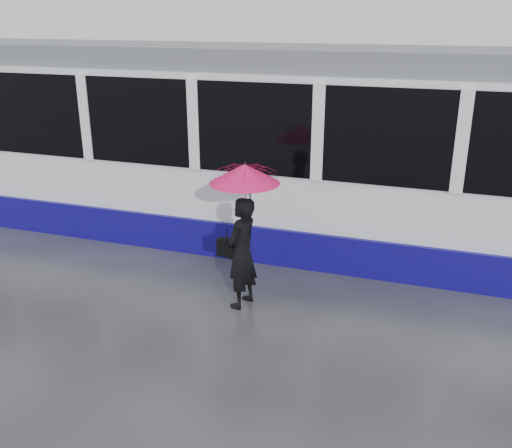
% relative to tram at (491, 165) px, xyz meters
% --- Properties ---
extents(ground, '(90.00, 90.00, 0.00)m').
position_rel_tram_xyz_m(ground, '(-3.55, -2.50, -1.64)').
color(ground, '#28282D').
rests_on(ground, ground).
extents(rails, '(34.00, 1.51, 0.02)m').
position_rel_tram_xyz_m(rails, '(-3.55, -0.00, -1.63)').
color(rails, '#3F3D38').
rests_on(rails, ground).
extents(tram, '(26.00, 2.56, 3.35)m').
position_rel_tram_xyz_m(tram, '(0.00, 0.00, 0.00)').
color(tram, white).
rests_on(tram, ground).
extents(woman, '(0.49, 0.64, 1.58)m').
position_rel_tram_xyz_m(woman, '(-3.17, -2.69, -0.85)').
color(woman, black).
rests_on(woman, ground).
extents(umbrella, '(1.10, 1.10, 1.06)m').
position_rel_tram_xyz_m(umbrella, '(-3.12, -2.69, 0.09)').
color(umbrella, '#FF1572').
rests_on(umbrella, ground).
extents(handbag, '(0.30, 0.18, 0.42)m').
position_rel_tram_xyz_m(handbag, '(-3.39, -2.67, -0.81)').
color(handbag, black).
rests_on(handbag, ground).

